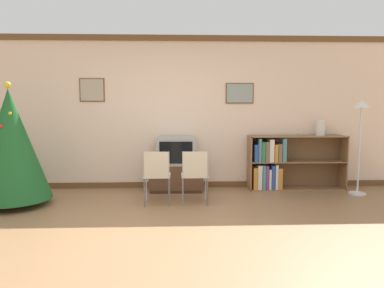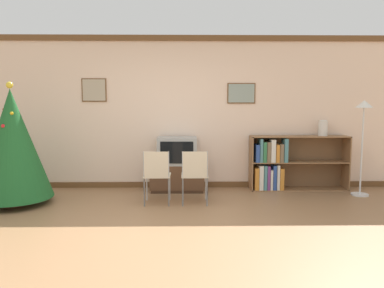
{
  "view_description": "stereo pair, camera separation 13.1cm",
  "coord_description": "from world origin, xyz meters",
  "px_view_note": "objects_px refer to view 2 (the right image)",
  "views": [
    {
      "loc": [
        0.16,
        -4.19,
        1.53
      ],
      "look_at": [
        0.38,
        1.37,
        0.91
      ],
      "focal_mm": 35.0,
      "sensor_mm": 36.0,
      "label": 1
    },
    {
      "loc": [
        0.29,
        -4.19,
        1.53
      ],
      "look_at": [
        0.38,
        1.37,
        0.91
      ],
      "focal_mm": 35.0,
      "sensor_mm": 36.0,
      "label": 2
    }
  ],
  "objects_px": {
    "television": "(177,151)",
    "folding_chair_right": "(195,174)",
    "standing_lamp": "(363,123)",
    "tv_console": "(177,177)",
    "vase": "(323,128)",
    "christmas_tree": "(13,144)",
    "bookshelf": "(281,163)",
    "folding_chair_left": "(157,174)"
  },
  "relations": [
    {
      "from": "television",
      "to": "folding_chair_right",
      "type": "relative_size",
      "value": 0.82
    },
    {
      "from": "television",
      "to": "standing_lamp",
      "type": "bearing_deg",
      "value": -7.1
    },
    {
      "from": "tv_console",
      "to": "vase",
      "type": "distance_m",
      "value": 2.7
    },
    {
      "from": "vase",
      "to": "christmas_tree",
      "type": "bearing_deg",
      "value": -169.44
    },
    {
      "from": "television",
      "to": "standing_lamp",
      "type": "distance_m",
      "value": 3.1
    },
    {
      "from": "christmas_tree",
      "to": "vase",
      "type": "bearing_deg",
      "value": 10.56
    },
    {
      "from": "vase",
      "to": "standing_lamp",
      "type": "relative_size",
      "value": 0.18
    },
    {
      "from": "tv_console",
      "to": "standing_lamp",
      "type": "distance_m",
      "value": 3.21
    },
    {
      "from": "bookshelf",
      "to": "standing_lamp",
      "type": "xyz_separation_m",
      "value": [
        1.21,
        -0.44,
        0.74
      ]
    },
    {
      "from": "christmas_tree",
      "to": "tv_console",
      "type": "xyz_separation_m",
      "value": [
        2.43,
        0.83,
        -0.68
      ]
    },
    {
      "from": "christmas_tree",
      "to": "folding_chair_left",
      "type": "distance_m",
      "value": 2.2
    },
    {
      "from": "television",
      "to": "folding_chair_left",
      "type": "height_order",
      "value": "television"
    },
    {
      "from": "folding_chair_left",
      "to": "standing_lamp",
      "type": "relative_size",
      "value": 0.52
    },
    {
      "from": "bookshelf",
      "to": "television",
      "type": "bearing_deg",
      "value": -177.93
    },
    {
      "from": "bookshelf",
      "to": "standing_lamp",
      "type": "bearing_deg",
      "value": -20.21
    },
    {
      "from": "television",
      "to": "vase",
      "type": "bearing_deg",
      "value": 2.33
    },
    {
      "from": "christmas_tree",
      "to": "bookshelf",
      "type": "distance_m",
      "value": 4.38
    },
    {
      "from": "television",
      "to": "folding_chair_right",
      "type": "bearing_deg",
      "value": -72.59
    },
    {
      "from": "folding_chair_right",
      "to": "bookshelf",
      "type": "xyz_separation_m",
      "value": [
        1.55,
        0.97,
        -0.01
      ]
    },
    {
      "from": "folding_chair_right",
      "to": "standing_lamp",
      "type": "height_order",
      "value": "standing_lamp"
    },
    {
      "from": "folding_chair_left",
      "to": "standing_lamp",
      "type": "height_order",
      "value": "standing_lamp"
    },
    {
      "from": "vase",
      "to": "standing_lamp",
      "type": "bearing_deg",
      "value": -45.24
    },
    {
      "from": "television",
      "to": "folding_chair_left",
      "type": "bearing_deg",
      "value": -107.41
    },
    {
      "from": "tv_console",
      "to": "standing_lamp",
      "type": "xyz_separation_m",
      "value": [
        3.04,
        -0.38,
        0.97
      ]
    },
    {
      "from": "television",
      "to": "folding_chair_right",
      "type": "xyz_separation_m",
      "value": [
        0.28,
        -0.91,
        -0.23
      ]
    },
    {
      "from": "folding_chair_right",
      "to": "standing_lamp",
      "type": "relative_size",
      "value": 0.52
    },
    {
      "from": "folding_chair_left",
      "to": "television",
      "type": "bearing_deg",
      "value": 72.59
    },
    {
      "from": "standing_lamp",
      "to": "folding_chair_left",
      "type": "bearing_deg",
      "value": -170.99
    },
    {
      "from": "standing_lamp",
      "to": "television",
      "type": "bearing_deg",
      "value": 172.9
    },
    {
      "from": "television",
      "to": "folding_chair_right",
      "type": "distance_m",
      "value": 0.98
    },
    {
      "from": "christmas_tree",
      "to": "television",
      "type": "xyz_separation_m",
      "value": [
        2.43,
        0.83,
        -0.21
      ]
    },
    {
      "from": "christmas_tree",
      "to": "bookshelf",
      "type": "height_order",
      "value": "christmas_tree"
    },
    {
      "from": "tv_console",
      "to": "folding_chair_right",
      "type": "distance_m",
      "value": 0.98
    },
    {
      "from": "tv_console",
      "to": "bookshelf",
      "type": "bearing_deg",
      "value": 1.99
    },
    {
      "from": "christmas_tree",
      "to": "television",
      "type": "relative_size",
      "value": 2.74
    },
    {
      "from": "tv_console",
      "to": "folding_chair_right",
      "type": "xyz_separation_m",
      "value": [
        0.28,
        -0.91,
        0.24
      ]
    },
    {
      "from": "vase",
      "to": "standing_lamp",
      "type": "height_order",
      "value": "standing_lamp"
    },
    {
      "from": "christmas_tree",
      "to": "folding_chair_left",
      "type": "relative_size",
      "value": 2.24
    },
    {
      "from": "folding_chair_right",
      "to": "vase",
      "type": "relative_size",
      "value": 2.98
    },
    {
      "from": "tv_console",
      "to": "standing_lamp",
      "type": "bearing_deg",
      "value": -7.15
    },
    {
      "from": "bookshelf",
      "to": "folding_chair_left",
      "type": "bearing_deg",
      "value": -155.32
    },
    {
      "from": "christmas_tree",
      "to": "folding_chair_right",
      "type": "xyz_separation_m",
      "value": [
        2.72,
        -0.08,
        -0.44
      ]
    }
  ]
}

